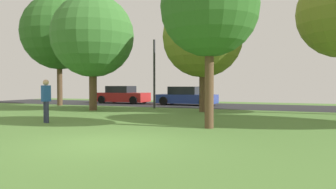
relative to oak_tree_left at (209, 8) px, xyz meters
The scene contains 10 objects.
ground_plane 5.98m from the oak_tree_left, 113.18° to the right, with size 44.00×44.00×0.00m, color #547F38.
road_strip 12.95m from the oak_tree_left, 97.81° to the left, with size 44.00×6.40×0.01m, color #28282B.
oak_tree_left is the anchor object (origin of this frame).
maple_tree_far 10.04m from the oak_tree_left, 148.85° to the left, with size 4.93×4.93×6.92m.
birch_tree_lone 7.01m from the oak_tree_left, 108.40° to the left, with size 4.53×4.53×6.49m.
oak_tree_center 15.96m from the oak_tree_left, 149.11° to the left, with size 5.51×5.51×8.19m.
person_bystander 7.36m from the oak_tree_left, behind, with size 0.32×0.38×1.75m.
parked_car_red 16.80m from the oak_tree_left, 130.95° to the left, with size 4.19×2.12×1.44m.
parked_car_blue 13.71m from the oak_tree_left, 112.67° to the left, with size 4.45×2.02×1.40m.
street_lamp_post 10.44m from the oak_tree_left, 125.72° to the left, with size 0.14×0.14×4.50m, color #2D2D33.
Camera 1 is at (4.72, -7.34, 1.54)m, focal length 34.97 mm.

